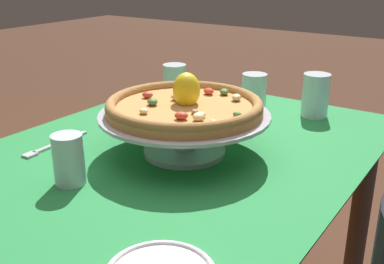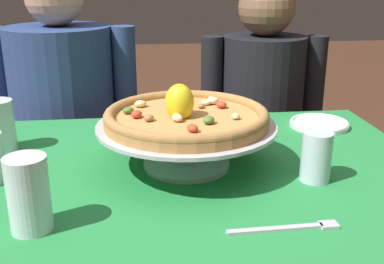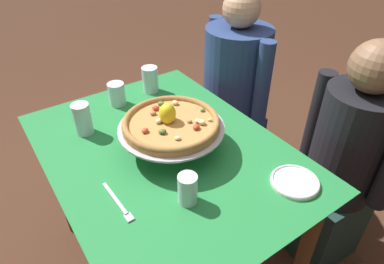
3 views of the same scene
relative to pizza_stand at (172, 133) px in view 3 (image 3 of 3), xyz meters
The scene contains 13 objects.
ground_plane 0.83m from the pizza_stand, 105.41° to the right, with size 14.00×14.00×0.00m, color #4C2D1E.
dining_table 0.20m from the pizza_stand, 105.41° to the right, with size 1.15×0.85×0.75m.
pizza_stand is the anchor object (origin of this frame).
pizza 0.05m from the pizza_stand, behind, with size 0.37×0.37×0.09m.
water_glass_back_left 0.48m from the pizza_stand, 160.98° to the left, with size 0.08×0.08×0.13m.
water_glass_front_left 0.38m from the pizza_stand, 140.36° to the right, with size 0.07×0.07×0.14m.
water_glass_side_right 0.29m from the pizza_stand, 21.65° to the right, with size 0.06×0.06×0.11m.
water_glass_side_left 0.43m from the pizza_stand, behind, with size 0.08×0.08×0.11m.
side_plate 0.48m from the pizza_stand, 30.74° to the left, with size 0.17×0.17×0.02m.
dinner_fork 0.34m from the pizza_stand, 63.28° to the right, with size 0.20×0.02×0.01m.
sugar_packet 0.48m from the pizza_stand, 155.47° to the right, with size 0.05×0.04×0.01m, color silver.
diner_left 0.79m from the pizza_stand, 119.61° to the left, with size 0.52×0.39×1.20m.
diner_right 0.81m from the pizza_stand, 62.05° to the left, with size 0.46×0.34×1.16m.
Camera 3 is at (0.90, -0.49, 1.58)m, focal length 31.37 mm.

